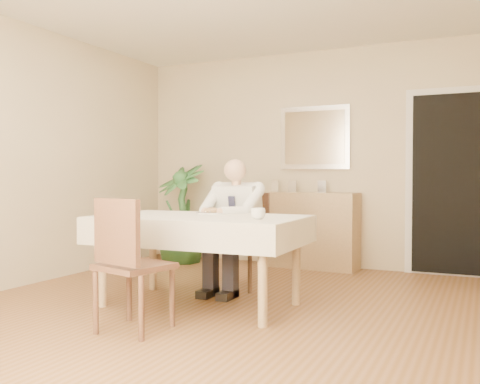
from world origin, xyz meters
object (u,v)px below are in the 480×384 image
at_px(chair_near, 127,257).
at_px(coffee_mug, 258,214).
at_px(dining_table, 200,226).
at_px(potted_palm, 181,213).
at_px(seated_man, 231,218).
at_px(sideboard, 310,230).
at_px(chair_far, 244,234).

relative_size(chair_near, coffee_mug, 8.35).
xyz_separation_m(dining_table, chair_near, (-0.07, -0.90, -0.14)).
bearing_deg(coffee_mug, potted_palm, 133.36).
height_order(dining_table, seated_man, seated_man).
relative_size(dining_table, sideboard, 1.55).
relative_size(sideboard, potted_palm, 0.90).
xyz_separation_m(chair_near, seated_man, (0.07, 1.50, 0.16)).
height_order(dining_table, potted_palm, potted_palm).
height_order(chair_far, coffee_mug, chair_far).
bearing_deg(sideboard, dining_table, -94.23).
distance_m(chair_far, sideboard, 1.34).
height_order(chair_far, sideboard, chair_far).
relative_size(chair_far, potted_palm, 0.74).
bearing_deg(potted_palm, coffee_mug, -46.64).
bearing_deg(dining_table, seated_man, 88.81).
xyz_separation_m(seated_man, coffee_mug, (0.58, -0.73, 0.11)).
bearing_deg(chair_near, potted_palm, 128.94).
height_order(chair_far, seated_man, seated_man).
bearing_deg(seated_man, chair_near, -92.51).
bearing_deg(potted_palm, sideboard, 10.20).
xyz_separation_m(dining_table, chair_far, (0.00, 0.88, -0.15)).
height_order(sideboard, potted_palm, potted_palm).
bearing_deg(chair_far, dining_table, -94.43).
distance_m(chair_near, potted_palm, 3.08).
distance_m(dining_table, chair_far, 0.90).
xyz_separation_m(chair_far, seated_man, (0.00, -0.29, 0.17)).
bearing_deg(coffee_mug, chair_near, -130.06).
height_order(dining_table, sideboard, sideboard).
height_order(seated_man, sideboard, seated_man).
relative_size(dining_table, chair_far, 1.89).
relative_size(dining_table, potted_palm, 1.40).
distance_m(sideboard, potted_palm, 1.65).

